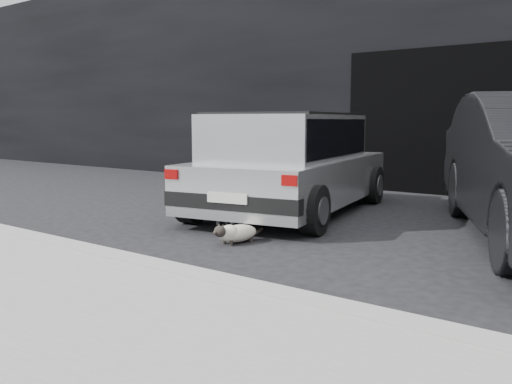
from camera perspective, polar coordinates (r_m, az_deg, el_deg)
The scene contains 8 objects.
ground at distance 7.02m, azimuth 2.28°, elevation -3.33°, with size 80.00×80.00×0.00m, color black.
building_facade at distance 12.09m, azimuth 23.30°, elevation 12.53°, with size 34.00×4.00×5.00m, color black.
garage_opening at distance 10.10m, azimuth 20.24°, elevation 6.96°, with size 4.00×0.10×2.60m, color black.
curb at distance 4.41m, azimuth -6.28°, elevation -9.12°, with size 18.00×0.25×0.12m, color gray.
sidewalk at distance 3.68m, azimuth -19.47°, elevation -13.05°, with size 18.00×2.20×0.11m, color gray.
silver_hatchback at distance 7.72m, azimuth 3.62°, elevation 3.50°, with size 2.46×4.12×1.43m.
cat_siamese at distance 5.88m, azimuth -2.24°, elevation -4.35°, with size 0.34×0.71×0.25m.
cat_white at distance 6.81m, azimuth -2.70°, elevation -2.16°, with size 0.76×0.38×0.36m.
Camera 1 is at (3.90, -5.68, 1.32)m, focal length 38.00 mm.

